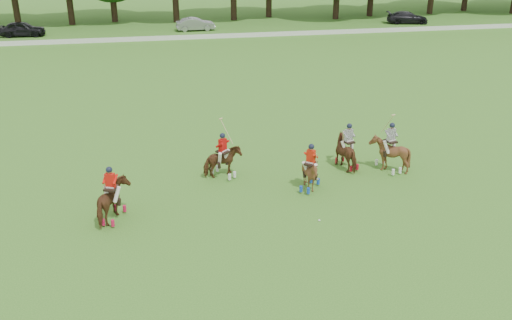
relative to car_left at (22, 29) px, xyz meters
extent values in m
plane|color=#31681D|center=(15.77, -42.50, -0.75)|extent=(180.00, 180.00, 0.00)
cylinder|color=black|center=(-1.66, 6.42, 1.74)|extent=(0.70, 0.70, 4.98)
cylinder|color=black|center=(4.14, 5.99, 1.57)|extent=(0.70, 0.70, 4.64)
cylinder|color=black|center=(8.79, 7.02, 1.40)|extent=(0.70, 0.70, 4.31)
cylinder|color=black|center=(34.31, 4.32, 1.36)|extent=(0.70, 0.70, 4.21)
cube|color=white|center=(15.77, -4.50, -0.53)|extent=(120.00, 0.10, 0.44)
imported|color=black|center=(0.00, 0.00, 0.00)|extent=(4.51, 2.03, 1.50)
imported|color=#929297|center=(17.46, 0.00, -0.08)|extent=(4.13, 1.64, 1.34)
imported|color=black|center=(41.36, 0.00, -0.09)|extent=(4.80, 2.68, 1.32)
imported|color=#4F2B15|center=(10.87, -40.15, 0.08)|extent=(1.53, 2.17, 1.67)
cube|color=black|center=(10.87, -40.15, 0.70)|extent=(0.61, 0.68, 0.08)
cylinder|color=tan|center=(10.59, -40.05, 0.62)|extent=(0.10, 0.21, 1.29)
imported|color=#4F2B15|center=(15.78, -36.84, 0.00)|extent=(1.95, 1.93, 1.49)
cube|color=black|center=(15.78, -36.84, 0.54)|extent=(0.70, 0.71, 0.08)
cylinder|color=tan|center=(16.00, -36.64, 1.46)|extent=(0.53, 0.60, 1.08)
imported|color=#4F2B15|center=(19.46, -38.86, 0.00)|extent=(1.79, 1.82, 1.50)
cube|color=black|center=(19.46, -38.86, 0.55)|extent=(0.70, 0.71, 0.08)
cylinder|color=tan|center=(19.69, -39.05, 0.47)|extent=(0.16, 0.18, 1.29)
imported|color=#4F2B15|center=(21.89, -36.85, 0.04)|extent=(1.41, 2.05, 1.59)
cube|color=black|center=(21.89, -36.85, 0.63)|extent=(0.59, 0.67, 0.08)
cylinder|color=tan|center=(21.60, -36.94, 0.55)|extent=(0.09, 0.21, 1.29)
imported|color=#4F2B15|center=(23.76, -37.52, 0.13)|extent=(1.81, 1.93, 1.76)
cube|color=black|center=(23.76, -37.52, 0.78)|extent=(0.58, 0.66, 0.08)
cylinder|color=tan|center=(23.47, -37.60, 1.70)|extent=(0.24, 0.75, 1.08)
sphere|color=white|center=(19.08, -41.76, -0.71)|extent=(0.09, 0.09, 0.09)
camera|label=1|loc=(12.95, -61.23, 10.80)|focal=40.00mm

